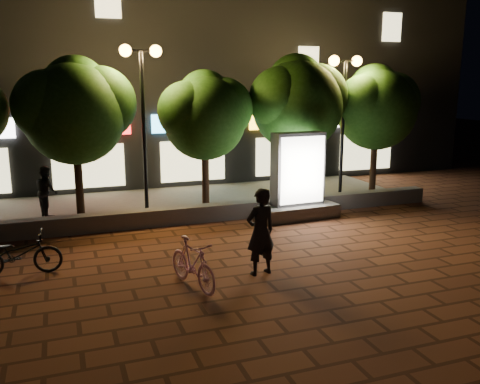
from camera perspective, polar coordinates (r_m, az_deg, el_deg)
name	(u,v)px	position (r m, az deg, el deg)	size (l,w,h in m)	color
ground	(249,264)	(11.97, 1.03, -8.14)	(80.00, 80.00, 0.00)	brown
retaining_wall	(203,213)	(15.53, -4.21, -2.40)	(16.00, 0.45, 0.50)	#65625E
sidewalk	(184,202)	(17.93, -6.35, -1.13)	(16.00, 5.00, 0.08)	#65625E
building_block	(147,63)	(23.83, -10.43, 14.06)	(28.00, 8.12, 11.30)	black
tree_left	(76,107)	(15.98, -18.00, 9.07)	(3.60, 3.00, 4.89)	black
tree_mid	(206,112)	(16.61, -3.89, 8.94)	(3.24, 2.70, 4.50)	black
tree_right	(298,100)	(17.79, 6.55, 10.24)	(3.72, 3.10, 5.07)	black
tree_far_right	(377,104)	(19.42, 15.15, 9.48)	(3.48, 2.90, 4.76)	black
street_lamp_left	(142,87)	(15.88, -10.95, 11.53)	(1.26, 0.36, 5.18)	black
street_lamp_right	(344,90)	(18.34, 11.65, 11.15)	(1.26, 0.36, 4.98)	black
ad_kiosk	(297,183)	(15.91, 6.47, 0.97)	(2.53, 1.38, 2.67)	#65625E
scooter_pink	(193,263)	(10.58, -5.35, -8.01)	(0.49, 1.72, 1.04)	#EF9EC4
rider	(261,232)	(11.11, 2.33, -4.49)	(0.71, 0.47, 1.95)	black
scooter_parked	(18,254)	(12.21, -23.68, -6.41)	(0.64, 1.84, 0.96)	black
pedestrian	(46,191)	(16.80, -20.93, 0.09)	(0.76, 0.60, 1.57)	black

